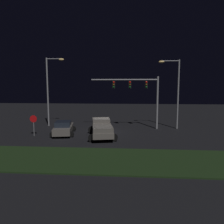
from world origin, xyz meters
The scene contains 8 objects.
ground_plane centered at (0.00, 0.00, 0.00)m, with size 80.00×80.00×0.00m, color black.
grass_median centered at (0.00, -9.28, 0.05)m, with size 27.71×5.50×0.10m, color black.
pickup_truck centered at (0.03, -2.05, 1.00)m, with size 3.54×5.67×1.80m.
car_sedan centered at (-4.31, -1.29, 0.74)m, with size 2.96×4.64×1.51m.
traffic_signal_gantry centered at (3.94, 2.71, 4.90)m, with size 8.32×0.56×6.50m.
street_lamp_left centered at (-7.43, 3.67, 5.56)m, with size 2.43×0.44×8.98m.
street_lamp_right centered at (8.43, 3.00, 5.33)m, with size 2.58×0.44×8.51m.
stop_sign centered at (-7.31, -2.16, 1.56)m, with size 0.76×0.08×2.23m.
Camera 1 is at (2.81, -24.23, 5.36)m, focal length 34.60 mm.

